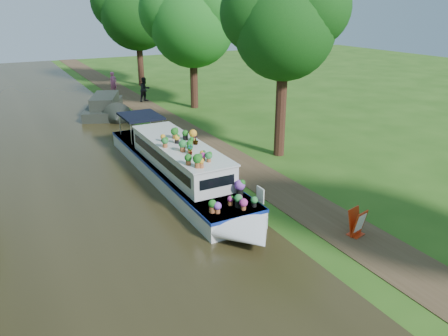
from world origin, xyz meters
TOP-DOWN VIEW (x-y plane):
  - ground at (0.00, 0.00)m, footprint 100.00×100.00m
  - canal_water at (-6.00, 0.00)m, footprint 10.00×100.00m
  - towpath at (1.20, 0.00)m, footprint 2.20×100.00m
  - plant_boat at (-2.25, 1.74)m, footprint 2.29×13.52m
  - tree_near_overhang at (3.79, 3.06)m, footprint 5.52×5.28m
  - tree_near_mid at (4.48, 15.08)m, footprint 6.90×6.60m
  - tree_near_far at (3.98, 26.09)m, footprint 7.59×7.26m
  - second_boat at (-1.92, 16.12)m, footprint 4.17×7.46m
  - sandwich_board at (1.24, -5.21)m, footprint 0.62×0.58m
  - pedestrian_pink at (0.50, 22.87)m, footprint 0.81×0.68m
  - pedestrian_dark at (1.90, 18.70)m, footprint 1.12×1.00m
  - verge_plant at (-0.60, 5.00)m, footprint 0.48×0.45m

SIDE VIEW (x-z plane):
  - ground at x=0.00m, z-range 0.00..0.00m
  - canal_water at x=-6.00m, z-range 0.00..0.02m
  - towpath at x=1.20m, z-range 0.00..0.03m
  - verge_plant at x=-0.60m, z-range 0.00..0.43m
  - sandwich_board at x=1.24m, z-range -0.01..0.92m
  - second_boat at x=-1.92m, z-range -0.13..1.23m
  - plant_boat at x=-2.25m, z-range -0.29..1.99m
  - pedestrian_pink at x=0.50m, z-range 0.03..1.92m
  - pedestrian_dark at x=1.90m, z-range 0.03..1.94m
  - tree_near_mid at x=4.48m, z-range 1.74..11.14m
  - tree_near_overhang at x=3.79m, z-range 2.11..11.10m
  - tree_near_far at x=3.98m, z-range 1.90..12.20m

